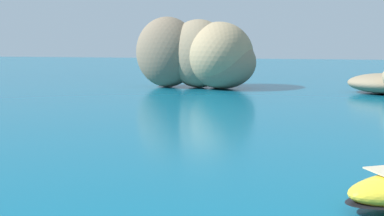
{
  "coord_description": "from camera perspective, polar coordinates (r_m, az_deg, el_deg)",
  "views": [
    {
      "loc": [
        7.41,
        -8.86,
        6.71
      ],
      "look_at": [
        0.11,
        18.69,
        2.8
      ],
      "focal_mm": 44.26,
      "sensor_mm": 36.0,
      "label": 1
    }
  ],
  "objects": [
    {
      "name": "islet_large",
      "position": [
        71.72,
        1.29,
        6.36
      ],
      "size": [
        21.39,
        14.82,
        10.74
      ],
      "color": "#756651",
      "rests_on": "ground"
    }
  ]
}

